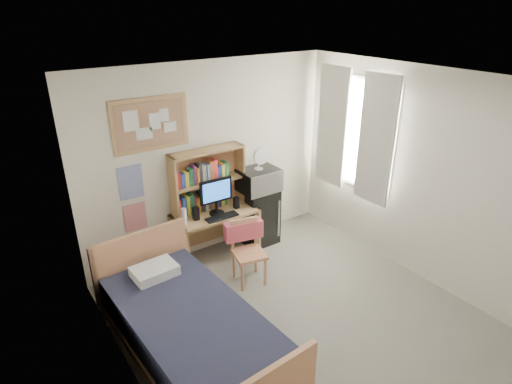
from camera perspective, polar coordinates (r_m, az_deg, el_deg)
floor at (r=4.92m, az=7.17°, el=-17.51°), size 3.60×4.20×0.02m
ceiling at (r=3.74m, az=9.28°, el=13.91°), size 3.60×4.20×0.02m
wall_back at (r=5.74m, az=-6.12°, el=4.22°), size 3.60×0.04×2.60m
wall_left at (r=3.38m, az=-15.68°, el=-12.07°), size 0.04×4.20×2.60m
wall_right at (r=5.46m, az=22.23°, el=1.41°), size 0.04×4.20×2.60m
window_unit at (r=6.01m, az=13.01°, el=7.66°), size 0.10×1.40×1.70m
curtain_left at (r=5.74m, az=15.71°, el=6.60°), size 0.04×0.55×1.70m
curtain_right at (r=6.25m, az=10.14°, el=8.55°), size 0.04×0.55×1.70m
bulletin_board at (r=5.23m, az=-13.90°, el=8.79°), size 0.94×0.03×0.64m
poster_wave at (r=5.35m, az=-16.38°, el=1.24°), size 0.30×0.01×0.42m
poster_japan at (r=5.54m, az=-15.81°, el=-3.23°), size 0.28×0.01×0.36m
desk at (r=5.84m, az=-5.40°, el=-5.68°), size 1.12×0.57×0.69m
desk_chair at (r=5.31m, az=-0.91°, el=-8.18°), size 0.49×0.49×0.81m
mini_fridge at (r=6.18m, az=0.22°, el=-3.15°), size 0.48×0.48×0.82m
bed at (r=4.38m, az=-8.49°, el=-18.55°), size 1.17×2.18×0.58m
hutch at (r=5.63m, az=-6.43°, el=1.67°), size 1.01×0.27×0.82m
monitor at (r=5.53m, az=-5.33°, el=-0.69°), size 0.45×0.04×0.47m
keyboard at (r=5.52m, az=-4.54°, el=-3.33°), size 0.44×0.15×0.02m
speaker_left at (r=5.47m, az=-8.03°, el=-2.84°), size 0.07×0.07×0.18m
speaker_right at (r=5.73m, az=-2.65°, el=-1.43°), size 0.07×0.07×0.16m
water_bottle at (r=5.37m, az=-9.57°, el=-3.26°), size 0.07×0.07×0.22m
hoodie at (r=5.35m, az=-1.70°, el=-5.10°), size 0.51×0.25×0.23m
microwave at (r=5.92m, az=0.34°, el=1.64°), size 0.54×0.41×0.31m
desk_fan at (r=5.81m, az=0.35°, el=4.40°), size 0.24×0.24×0.29m
pillow at (r=4.71m, az=-13.37°, el=-10.21°), size 0.47×0.34×0.11m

